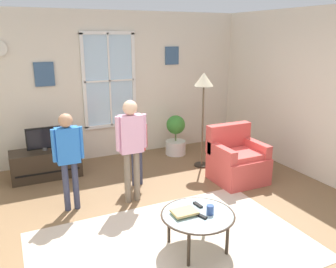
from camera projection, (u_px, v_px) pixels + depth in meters
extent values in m
cube|color=brown|center=(171.00, 235.00, 4.06)|extent=(6.19, 6.57, 0.02)
cube|color=beige|center=(99.00, 87.00, 6.33)|extent=(5.59, 0.12, 2.67)
cube|color=silver|center=(109.00, 81.00, 6.31)|extent=(0.93, 0.02, 1.68)
cube|color=white|center=(107.00, 33.00, 6.07)|extent=(0.99, 0.04, 0.06)
cube|color=white|center=(112.00, 125.00, 6.53)|extent=(0.99, 0.04, 0.06)
cube|color=white|center=(84.00, 82.00, 6.11)|extent=(0.06, 0.04, 1.68)
cube|color=white|center=(134.00, 79.00, 6.49)|extent=(0.06, 0.04, 1.68)
cube|color=white|center=(110.00, 81.00, 6.30)|extent=(0.03, 0.04, 1.68)
cube|color=white|center=(110.00, 81.00, 6.30)|extent=(0.93, 0.04, 0.03)
cube|color=#38567A|center=(44.00, 74.00, 5.80)|extent=(0.32, 0.03, 0.40)
cube|color=#38567A|center=(172.00, 56.00, 6.71)|extent=(0.28, 0.03, 0.34)
cube|color=#C6B29E|center=(173.00, 246.00, 3.83)|extent=(3.02, 1.96, 0.01)
cube|color=#2D2319|center=(46.00, 164.00, 5.63)|extent=(1.08, 0.46, 0.46)
cube|color=black|center=(48.00, 173.00, 5.44)|extent=(0.97, 0.02, 0.02)
cylinder|color=#4C4C4C|center=(45.00, 149.00, 5.56)|extent=(0.08, 0.08, 0.05)
cube|color=black|center=(44.00, 138.00, 5.51)|extent=(0.53, 0.05, 0.35)
cube|color=black|center=(44.00, 138.00, 5.48)|extent=(0.49, 0.01, 0.31)
cube|color=#D14C47|center=(238.00, 169.00, 5.47)|extent=(0.76, 0.72, 0.42)
cube|color=#D14C47|center=(228.00, 137.00, 5.61)|extent=(0.76, 0.16, 0.45)
cube|color=#D14C47|center=(222.00, 153.00, 5.26)|extent=(0.12, 0.65, 0.20)
cube|color=#D14C47|center=(256.00, 147.00, 5.52)|extent=(0.12, 0.65, 0.20)
cube|color=#E1524D|center=(241.00, 155.00, 5.36)|extent=(0.61, 0.50, 0.08)
cylinder|color=#99B2B7|center=(198.00, 215.00, 3.69)|extent=(0.77, 0.77, 0.02)
torus|color=#3F3328|center=(198.00, 215.00, 3.69)|extent=(0.80, 0.80, 0.02)
cylinder|color=#33281E|center=(169.00, 226.00, 3.85)|extent=(0.04, 0.04, 0.40)
cylinder|color=#33281E|center=(205.00, 217.00, 4.04)|extent=(0.04, 0.04, 0.40)
cylinder|color=#33281E|center=(189.00, 249.00, 3.45)|extent=(0.04, 0.04, 0.40)
cylinder|color=#33281E|center=(227.00, 238.00, 3.64)|extent=(0.04, 0.04, 0.40)
cube|color=#578A51|center=(184.00, 214.00, 3.67)|extent=(0.24, 0.15, 0.02)
cube|color=tan|center=(184.00, 212.00, 3.66)|extent=(0.26, 0.20, 0.03)
cylinder|color=#334C8C|center=(210.00, 210.00, 3.67)|extent=(0.08, 0.08, 0.10)
cube|color=black|center=(198.00, 205.00, 3.86)|extent=(0.05, 0.14, 0.02)
cube|color=black|center=(201.00, 216.00, 3.62)|extent=(0.08, 0.15, 0.02)
cylinder|color=#333851|center=(66.00, 187.00, 4.53)|extent=(0.08, 0.08, 0.66)
cylinder|color=#333851|center=(76.00, 185.00, 4.58)|extent=(0.08, 0.08, 0.66)
cube|color=blue|center=(68.00, 145.00, 4.40)|extent=(0.29, 0.15, 0.47)
sphere|color=#A87A5B|center=(65.00, 121.00, 4.31)|extent=(0.18, 0.18, 0.18)
cylinder|color=blue|center=(54.00, 146.00, 4.30)|extent=(0.06, 0.06, 0.42)
cylinder|color=blue|center=(81.00, 142.00, 4.44)|extent=(0.06, 0.06, 0.42)
cylinder|color=#333851|center=(134.00, 168.00, 5.30)|extent=(0.07, 0.07, 0.56)
cylinder|color=#333851|center=(140.00, 167.00, 5.35)|extent=(0.07, 0.07, 0.56)
cube|color=red|center=(136.00, 138.00, 5.19)|extent=(0.24, 0.13, 0.40)
sphere|color=#D8AD8C|center=(136.00, 120.00, 5.12)|extent=(0.15, 0.15, 0.15)
cylinder|color=red|center=(128.00, 138.00, 5.11)|extent=(0.05, 0.05, 0.36)
cylinder|color=red|center=(146.00, 136.00, 5.23)|extent=(0.05, 0.05, 0.36)
cylinder|color=#726656|center=(127.00, 178.00, 4.75)|extent=(0.09, 0.09, 0.72)
cylinder|color=#726656|center=(137.00, 176.00, 4.80)|extent=(0.09, 0.09, 0.72)
cube|color=#DB9EBC|center=(131.00, 134.00, 4.61)|extent=(0.31, 0.16, 0.51)
sphere|color=#D8AD8C|center=(130.00, 108.00, 4.51)|extent=(0.20, 0.20, 0.20)
cylinder|color=#DB9EBC|center=(118.00, 134.00, 4.51)|extent=(0.07, 0.07, 0.46)
cylinder|color=#DB9EBC|center=(144.00, 131.00, 4.66)|extent=(0.07, 0.07, 0.46)
cylinder|color=silver|center=(176.00, 147.00, 6.74)|extent=(0.39, 0.39, 0.27)
cylinder|color=#4C7238|center=(176.00, 137.00, 6.69)|extent=(0.02, 0.02, 0.14)
sphere|color=#398331|center=(176.00, 125.00, 6.62)|extent=(0.36, 0.36, 0.36)
cylinder|color=black|center=(201.00, 165.00, 6.17)|extent=(0.26, 0.26, 0.03)
cylinder|color=brown|center=(203.00, 127.00, 5.97)|extent=(0.03, 0.03, 1.43)
cone|color=beige|center=(204.00, 79.00, 5.75)|extent=(0.32, 0.32, 0.22)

